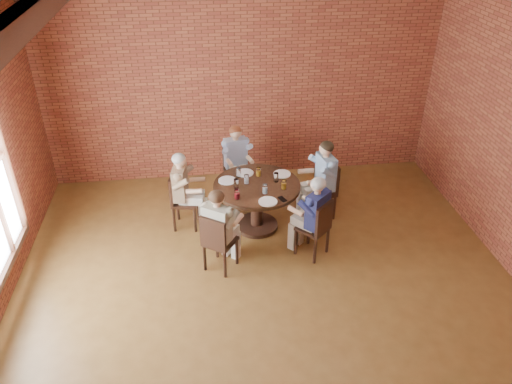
{
  "coord_description": "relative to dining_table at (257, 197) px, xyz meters",
  "views": [
    {
      "loc": [
        -0.76,
        -4.37,
        4.44
      ],
      "look_at": [
        -0.08,
        1.0,
        1.11
      ],
      "focal_mm": 35.0,
      "sensor_mm": 36.0,
      "label": 1
    }
  ],
  "objects": [
    {
      "name": "dining_table",
      "position": [
        0.0,
        0.0,
        0.0
      ],
      "size": [
        1.27,
        1.27,
        0.75
      ],
      "color": "#341A11",
      "rests_on": "floor"
    },
    {
      "name": "plate_a",
      "position": [
        0.41,
        0.25,
        0.23
      ],
      "size": [
        0.26,
        0.26,
        0.01
      ],
      "primitive_type": "cylinder",
      "color": "white",
      "rests_on": "dining_table"
    },
    {
      "name": "glass_e",
      "position": [
        -0.31,
        -0.05,
        0.29
      ],
      "size": [
        0.07,
        0.07,
        0.14
      ],
      "primitive_type": "cylinder",
      "color": "white",
      "rests_on": "dining_table"
    },
    {
      "name": "ceiling",
      "position": [
        -0.03,
        -1.78,
        2.87
      ],
      "size": [
        7.0,
        7.0,
        0.0
      ],
      "primitive_type": "plane",
      "rotation": [
        3.14,
        0.0,
        0.0
      ],
      "color": "white",
      "rests_on": "wall_back"
    },
    {
      "name": "glass_g",
      "position": [
        0.08,
        -0.25,
        0.29
      ],
      "size": [
        0.07,
        0.07,
        0.14
      ],
      "primitive_type": "cylinder",
      "color": "white",
      "rests_on": "dining_table"
    },
    {
      "name": "diner_e",
      "position": [
        0.68,
        -0.72,
        0.09
      ],
      "size": [
        0.73,
        0.74,
        1.23
      ],
      "primitive_type": null,
      "rotation": [
        0.0,
        0.0,
        3.9
      ],
      "color": "navy",
      "rests_on": "floor"
    },
    {
      "name": "floor",
      "position": [
        -0.03,
        -1.78,
        -0.53
      ],
      "size": [
        7.0,
        7.0,
        0.0
      ],
      "primitive_type": "plane",
      "color": "brown",
      "rests_on": "ground"
    },
    {
      "name": "plate_b",
      "position": [
        -0.14,
        0.35,
        0.23
      ],
      "size": [
        0.26,
        0.26,
        0.01
      ],
      "primitive_type": "cylinder",
      "color": "white",
      "rests_on": "dining_table"
    },
    {
      "name": "glass_b",
      "position": [
        0.06,
        0.25,
        0.29
      ],
      "size": [
        0.07,
        0.07,
        0.14
      ],
      "primitive_type": "cylinder",
      "color": "white",
      "rests_on": "dining_table"
    },
    {
      "name": "chair_a",
      "position": [
        1.09,
        0.21,
        -0.04
      ],
      "size": [
        0.46,
        0.46,
        0.9
      ],
      "rotation": [
        0.0,
        0.0,
        -1.38
      ],
      "color": "#341A11",
      "rests_on": "floor"
    },
    {
      "name": "diner_d",
      "position": [
        -0.6,
        -0.86,
        0.08
      ],
      "size": [
        0.71,
        0.73,
        1.23
      ],
      "primitive_type": null,
      "rotation": [
        0.0,
        0.0,
        2.53
      ],
      "color": "#C8A99D",
      "rests_on": "floor"
    },
    {
      "name": "smartphone",
      "position": [
        0.3,
        -0.44,
        0.23
      ],
      "size": [
        0.12,
        0.16,
        0.01
      ],
      "primitive_type": "cube",
      "rotation": [
        0.0,
        0.0,
        0.4
      ],
      "color": "black",
      "rests_on": "dining_table"
    },
    {
      "name": "diner_a",
      "position": [
        1.02,
        0.2,
        0.11
      ],
      "size": [
        0.69,
        0.6,
        1.27
      ],
      "primitive_type": null,
      "rotation": [
        0.0,
        0.0,
        -1.38
      ],
      "color": "teal",
      "rests_on": "floor"
    },
    {
      "name": "chair_e",
      "position": [
        0.73,
        -0.77,
        -0.05
      ],
      "size": [
        0.53,
        0.53,
        0.88
      ],
      "rotation": [
        0.0,
        0.0,
        3.9
      ],
      "color": "#341A11",
      "rests_on": "floor"
    },
    {
      "name": "chair_b",
      "position": [
        -0.22,
        1.05,
        -0.05
      ],
      "size": [
        0.44,
        0.44,
        0.88
      ],
      "rotation": [
        0.0,
        0.0,
        0.21
      ],
      "color": "#341A11",
      "rests_on": "floor"
    },
    {
      "name": "plate_d",
      "position": [
        0.09,
        -0.48,
        0.23
      ],
      "size": [
        0.26,
        0.26,
        0.01
      ],
      "primitive_type": "cylinder",
      "color": "white",
      "rests_on": "dining_table"
    },
    {
      "name": "diner_c",
      "position": [
        -1.05,
        0.18,
        0.08
      ],
      "size": [
        0.64,
        0.55,
        1.22
      ],
      "primitive_type": null,
      "rotation": [
        0.0,
        0.0,
        1.4
      ],
      "color": "brown",
      "rests_on": "floor"
    },
    {
      "name": "glass_h",
      "position": [
        0.37,
        -0.16,
        0.29
      ],
      "size": [
        0.07,
        0.07,
        0.14
      ],
      "primitive_type": "cylinder",
      "color": "white",
      "rests_on": "dining_table"
    },
    {
      "name": "wall_back",
      "position": [
        -0.03,
        1.72,
        1.17
      ],
      "size": [
        7.0,
        0.0,
        7.0
      ],
      "primitive_type": "plane",
      "rotation": [
        1.57,
        0.0,
        0.0
      ],
      "color": "brown",
      "rests_on": "ground"
    },
    {
      "name": "diner_b",
      "position": [
        -0.2,
        0.98,
        0.08
      ],
      "size": [
        0.57,
        0.65,
        1.23
      ],
      "primitive_type": null,
      "rotation": [
        0.0,
        0.0,
        0.21
      ],
      "color": "gray",
      "rests_on": "floor"
    },
    {
      "name": "glass_a",
      "position": [
        0.29,
        0.05,
        0.29
      ],
      "size": [
        0.07,
        0.07,
        0.14
      ],
      "primitive_type": "cylinder",
      "color": "white",
      "rests_on": "dining_table"
    },
    {
      "name": "plate_c",
      "position": [
        -0.42,
        0.16,
        0.23
      ],
      "size": [
        0.26,
        0.26,
        0.01
      ],
      "primitive_type": "cylinder",
      "color": "white",
      "rests_on": "dining_table"
    },
    {
      "name": "glass_c",
      "position": [
        -0.24,
        0.27,
        0.29
      ],
      "size": [
        0.07,
        0.07,
        0.14
      ],
      "primitive_type": "cylinder",
      "color": "white",
      "rests_on": "dining_table"
    },
    {
      "name": "chair_d",
      "position": [
        -0.64,
        -0.92,
        -0.05
      ],
      "size": [
        0.52,
        0.52,
        0.88
      ],
      "rotation": [
        0.0,
        0.0,
        2.53
      ],
      "color": "#341A11",
      "rests_on": "floor"
    },
    {
      "name": "glass_f",
      "position": [
        -0.32,
        -0.34,
        0.29
      ],
      "size": [
        0.07,
        0.07,
        0.14
      ],
      "primitive_type": "cylinder",
      "color": "white",
      "rests_on": "dining_table"
    },
    {
      "name": "glass_d",
      "position": [
        -0.14,
        0.05,
        0.29
      ],
      "size": [
        0.07,
        0.07,
        0.14
      ],
      "primitive_type": "cylinder",
      "color": "white",
      "rests_on": "dining_table"
    },
    {
      "name": "chair_c",
      "position": [
        -1.12,
        0.19,
        -0.05
      ],
      "size": [
        0.43,
        0.43,
        0.88
      ],
      "rotation": [
        0.0,
        0.0,
        1.4
      ],
      "color": "#341A11",
      "rests_on": "floor"
    }
  ]
}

